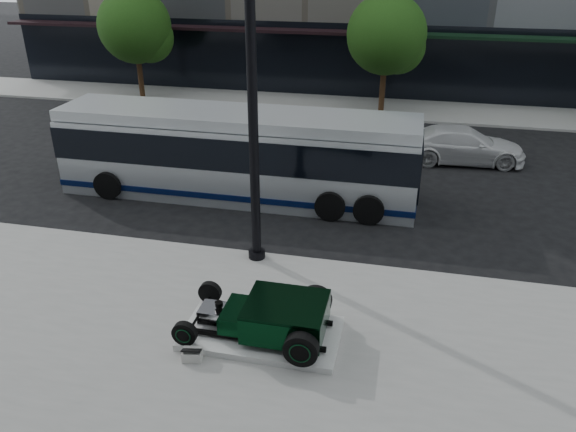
% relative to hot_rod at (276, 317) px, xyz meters
% --- Properties ---
extents(ground, '(120.00, 120.00, 0.00)m').
position_rel_hot_rod_xyz_m(ground, '(-0.10, 5.58, -0.70)').
color(ground, black).
rests_on(ground, ground).
extents(sidewalk_far, '(70.00, 4.00, 0.12)m').
position_rel_hot_rod_xyz_m(sidewalk_far, '(-0.10, 19.58, -0.64)').
color(sidewalk_far, gray).
rests_on(sidewalk_far, ground).
extents(street_trees, '(29.80, 3.80, 5.70)m').
position_rel_hot_rod_xyz_m(street_trees, '(1.05, 18.65, 3.07)').
color(street_trees, black).
rests_on(street_trees, sidewalk_far).
extents(display_plinth, '(3.40, 1.80, 0.15)m').
position_rel_hot_rod_xyz_m(display_plinth, '(-0.33, -0.00, -0.50)').
color(display_plinth, silver).
rests_on(display_plinth, sidewalk_near).
extents(hot_rod, '(3.22, 2.00, 0.81)m').
position_rel_hot_rod_xyz_m(hot_rod, '(0.00, 0.00, 0.00)').
color(hot_rod, black).
rests_on(hot_rod, display_plinth).
extents(info_plaque, '(0.45, 0.37, 0.31)m').
position_rel_hot_rod_xyz_m(info_plaque, '(-1.54, -1.03, -0.45)').
color(info_plaque, silver).
rests_on(info_plaque, sidewalk_near).
extents(lamppost, '(0.45, 0.45, 8.26)m').
position_rel_hot_rod_xyz_m(lamppost, '(-1.35, 3.28, 3.24)').
color(lamppost, black).
rests_on(lamppost, sidewalk_near).
extents(transit_bus, '(12.12, 2.88, 2.92)m').
position_rel_hot_rod_xyz_m(transit_bus, '(-3.17, 7.53, 0.79)').
color(transit_bus, silver).
rests_on(transit_bus, ground).
extents(white_sedan, '(4.93, 2.33, 1.39)m').
position_rel_hot_rod_xyz_m(white_sedan, '(4.51, 12.53, -0.00)').
color(white_sedan, silver).
rests_on(white_sedan, ground).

